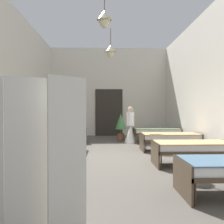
{
  "coord_description": "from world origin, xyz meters",
  "views": [
    {
      "loc": [
        -0.21,
        -6.29,
        1.38
      ],
      "look_at": [
        0.0,
        0.19,
        1.29
      ],
      "focal_mm": 35.55,
      "sensor_mm": 36.0,
      "label": 1
    }
  ],
  "objects_px": {
    "bed_right_row_3": "(157,132)",
    "privacy_screen": "(26,162)",
    "bed_right_row_2": "(170,137)",
    "patient_seated_primary": "(15,142)",
    "bed_left_row_3": "(63,132)",
    "patient_seated_secondary": "(71,121)",
    "nurse_near_aisle": "(130,130)",
    "potted_plant": "(121,124)",
    "bed_right_row_1": "(193,147)",
    "bed_left_row_2": "(52,138)",
    "bed_left_row_1": "(32,148)"
  },
  "relations": [
    {
      "from": "nurse_near_aisle",
      "to": "patient_seated_secondary",
      "type": "height_order",
      "value": "nurse_near_aisle"
    },
    {
      "from": "patient_seated_secondary",
      "to": "potted_plant",
      "type": "distance_m",
      "value": 2.1
    },
    {
      "from": "bed_right_row_3",
      "to": "bed_left_row_3",
      "type": "bearing_deg",
      "value": 180.0
    },
    {
      "from": "bed_left_row_2",
      "to": "bed_left_row_1",
      "type": "bearing_deg",
      "value": -90.0
    },
    {
      "from": "bed_left_row_1",
      "to": "bed_right_row_1",
      "type": "distance_m",
      "value": 3.89
    },
    {
      "from": "bed_right_row_2",
      "to": "bed_left_row_3",
      "type": "distance_m",
      "value": 4.33
    },
    {
      "from": "bed_left_row_3",
      "to": "patient_seated_primary",
      "type": "height_order",
      "value": "patient_seated_primary"
    },
    {
      "from": "bed_right_row_3",
      "to": "potted_plant",
      "type": "height_order",
      "value": "potted_plant"
    },
    {
      "from": "bed_right_row_2",
      "to": "bed_right_row_3",
      "type": "height_order",
      "value": "same"
    },
    {
      "from": "bed_right_row_3",
      "to": "privacy_screen",
      "type": "bearing_deg",
      "value": -112.99
    },
    {
      "from": "bed_left_row_3",
      "to": "patient_seated_secondary",
      "type": "height_order",
      "value": "patient_seated_secondary"
    },
    {
      "from": "bed_right_row_1",
      "to": "nurse_near_aisle",
      "type": "bearing_deg",
      "value": 106.93
    },
    {
      "from": "privacy_screen",
      "to": "potted_plant",
      "type": "bearing_deg",
      "value": 56.75
    },
    {
      "from": "bed_left_row_2",
      "to": "bed_right_row_2",
      "type": "xyz_separation_m",
      "value": [
        3.89,
        0.0,
        0.0
      ]
    },
    {
      "from": "bed_right_row_2",
      "to": "patient_seated_primary",
      "type": "height_order",
      "value": "patient_seated_primary"
    },
    {
      "from": "bed_right_row_3",
      "to": "nurse_near_aisle",
      "type": "distance_m",
      "value": 1.12
    },
    {
      "from": "nurse_near_aisle",
      "to": "patient_seated_secondary",
      "type": "distance_m",
      "value": 2.46
    },
    {
      "from": "patient_seated_secondary",
      "to": "potted_plant",
      "type": "xyz_separation_m",
      "value": [
        2.06,
        0.37,
        -0.14
      ]
    },
    {
      "from": "bed_right_row_3",
      "to": "nurse_near_aisle",
      "type": "xyz_separation_m",
      "value": [
        -1.11,
        -0.16,
        0.09
      ]
    },
    {
      "from": "bed_left_row_2",
      "to": "patient_seated_primary",
      "type": "xyz_separation_m",
      "value": [
        0.35,
        -3.79,
        0.43
      ]
    },
    {
      "from": "bed_left_row_1",
      "to": "privacy_screen",
      "type": "distance_m",
      "value": 3.29
    },
    {
      "from": "bed_right_row_1",
      "to": "patient_seated_primary",
      "type": "distance_m",
      "value": 4.03
    },
    {
      "from": "bed_left_row_2",
      "to": "bed_right_row_3",
      "type": "distance_m",
      "value": 4.33
    },
    {
      "from": "bed_right_row_3",
      "to": "privacy_screen",
      "type": "distance_m",
      "value": 7.53
    },
    {
      "from": "privacy_screen",
      "to": "patient_seated_secondary",
      "type": "bearing_deg",
      "value": 73.03
    },
    {
      "from": "patient_seated_secondary",
      "to": "privacy_screen",
      "type": "distance_m",
      "value": 6.95
    },
    {
      "from": "bed_right_row_3",
      "to": "bed_right_row_1",
      "type": "bearing_deg",
      "value": -90.0
    },
    {
      "from": "bed_right_row_2",
      "to": "patient_seated_primary",
      "type": "distance_m",
      "value": 5.2
    },
    {
      "from": "bed_right_row_1",
      "to": "patient_seated_secondary",
      "type": "bearing_deg",
      "value": 132.91
    },
    {
      "from": "nurse_near_aisle",
      "to": "patient_seated_primary",
      "type": "distance_m",
      "value": 6.05
    },
    {
      "from": "bed_left_row_3",
      "to": "bed_right_row_3",
      "type": "distance_m",
      "value": 3.89
    },
    {
      "from": "patient_seated_secondary",
      "to": "privacy_screen",
      "type": "bearing_deg",
      "value": -85.05
    },
    {
      "from": "bed_right_row_1",
      "to": "patient_seated_secondary",
      "type": "relative_size",
      "value": 2.37
    },
    {
      "from": "privacy_screen",
      "to": "bed_right_row_2",
      "type": "bearing_deg",
      "value": 37.77
    },
    {
      "from": "nurse_near_aisle",
      "to": "potted_plant",
      "type": "relative_size",
      "value": 1.25
    },
    {
      "from": "patient_seated_primary",
      "to": "bed_right_row_2",
      "type": "bearing_deg",
      "value": 46.97
    },
    {
      "from": "bed_right_row_2",
      "to": "privacy_screen",
      "type": "height_order",
      "value": "privacy_screen"
    },
    {
      "from": "bed_left_row_2",
      "to": "patient_seated_secondary",
      "type": "relative_size",
      "value": 2.37
    },
    {
      "from": "bed_left_row_1",
      "to": "bed_right_row_3",
      "type": "relative_size",
      "value": 1.0
    },
    {
      "from": "bed_right_row_1",
      "to": "patient_seated_primary",
      "type": "xyz_separation_m",
      "value": [
        -3.54,
        -1.89,
        0.43
      ]
    },
    {
      "from": "bed_right_row_3",
      "to": "patient_seated_primary",
      "type": "bearing_deg",
      "value": -121.87
    },
    {
      "from": "bed_left_row_2",
      "to": "bed_left_row_3",
      "type": "distance_m",
      "value": 1.9
    },
    {
      "from": "bed_left_row_1",
      "to": "patient_seated_primary",
      "type": "height_order",
      "value": "patient_seated_primary"
    },
    {
      "from": "patient_seated_secondary",
      "to": "privacy_screen",
      "type": "xyz_separation_m",
      "value": [
        0.6,
        -6.93,
        -0.02
      ]
    },
    {
      "from": "bed_right_row_2",
      "to": "patient_seated_primary",
      "type": "bearing_deg",
      "value": -133.03
    },
    {
      "from": "bed_left_row_3",
      "to": "nurse_near_aisle",
      "type": "distance_m",
      "value": 2.78
    },
    {
      "from": "bed_right_row_2",
      "to": "bed_left_row_1",
      "type": "bearing_deg",
      "value": -153.95
    },
    {
      "from": "bed_right_row_2",
      "to": "potted_plant",
      "type": "bearing_deg",
      "value": 122.93
    },
    {
      "from": "bed_left_row_3",
      "to": "nurse_near_aisle",
      "type": "relative_size",
      "value": 1.28
    },
    {
      "from": "bed_left_row_1",
      "to": "bed_right_row_1",
      "type": "height_order",
      "value": "same"
    }
  ]
}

